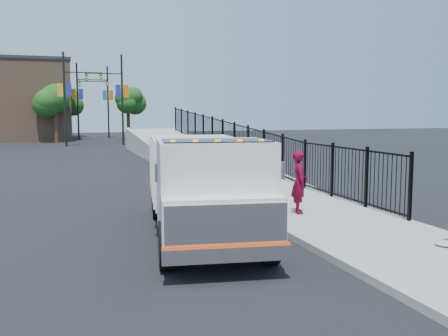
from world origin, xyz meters
name	(u,v)px	position (x,y,z in m)	size (l,w,h in m)	color
ground	(257,219)	(0.00, 0.00, 0.00)	(120.00, 120.00, 0.00)	black
sidewalk	(356,227)	(1.93, -2.00, 0.06)	(3.55, 12.00, 0.12)	#9E998E
curb	(288,232)	(0.00, -2.00, 0.08)	(0.30, 12.00, 0.16)	#ADAAA3
ramp	(190,162)	(2.12, 16.00, 0.00)	(3.95, 24.00, 1.70)	#9E998E
iron_fence	(234,151)	(3.55, 12.00, 0.90)	(0.10, 28.00, 1.80)	black
truck	(203,179)	(-1.99, -1.35, 1.40)	(3.37, 7.52, 2.48)	black
worker	(299,182)	(1.22, -0.16, 1.02)	(0.66, 0.43, 1.80)	#61041F
debris	(446,243)	(2.63, -4.34, 0.17)	(0.44, 0.44, 0.11)	silver
light_pole_0	(68,95)	(-4.38, 32.04, 4.36)	(3.77, 0.22, 8.00)	black
light_pole_1	(119,96)	(-0.08, 32.64, 4.36)	(3.77, 0.22, 8.00)	black
light_pole_2	(81,98)	(-2.97, 42.16, 4.36)	(3.78, 0.22, 8.00)	black
light_pole_3	(105,99)	(-0.18, 45.12, 4.36)	(3.77, 0.22, 8.00)	black
tree_0	(55,101)	(-5.50, 37.70, 3.96)	(2.92, 2.92, 5.46)	#382314
tree_1	(128,102)	(1.69, 40.04, 3.91)	(2.19, 2.19, 5.10)	#382314
tree_2	(70,103)	(-3.97, 48.55, 3.96)	(2.83, 2.83, 5.42)	#382314
building	(20,102)	(-9.00, 44.00, 4.00)	(10.00, 10.00, 8.00)	#8C664C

